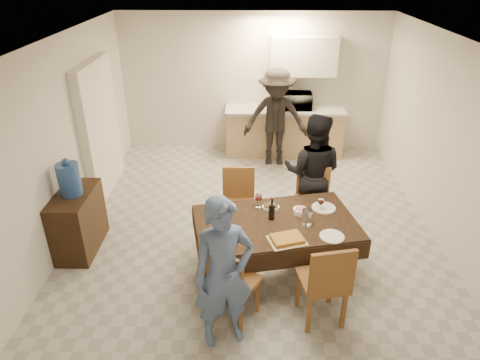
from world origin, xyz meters
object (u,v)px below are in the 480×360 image
object	(u,v)px
microwave	(297,101)
person_far	(312,172)
dining_table	(276,224)
water_jug	(69,179)
console	(78,221)
wine_bottle	(272,209)
savoury_tart	(287,239)
person_kitchen	(276,118)
water_pitcher	(307,217)
person_near	(224,274)

from	to	relation	value
microwave	person_far	bearing A→B (deg)	89.71
dining_table	microwave	bearing A→B (deg)	69.27
person_far	water_jug	bearing A→B (deg)	27.58
dining_table	console	bearing A→B (deg)	158.84
wine_bottle	savoury_tart	world-z (taller)	wine_bottle
dining_table	person_far	bearing A→B (deg)	50.58
water_jug	person_kitchen	size ratio (longest dim) A/B	0.23
water_pitcher	wine_bottle	bearing A→B (deg)	165.96
water_jug	microwave	bearing A→B (deg)	45.54
console	person_far	world-z (taller)	person_far
microwave	dining_table	bearing A→B (deg)	81.04
dining_table	microwave	world-z (taller)	microwave
water_pitcher	microwave	bearing A→B (deg)	86.64
wine_bottle	water_pitcher	world-z (taller)	wine_bottle
console	person_kitchen	distance (m)	3.84
water_jug	water_pitcher	size ratio (longest dim) A/B	2.20
dining_table	console	world-z (taller)	console
microwave	person_kitchen	xyz separation A→B (m)	(-0.41, -0.45, -0.18)
wine_bottle	person_kitchen	xyz separation A→B (m)	(0.21, 3.07, 0.02)
person_kitchen	person_far	bearing A→B (deg)	-79.22
console	water_pitcher	world-z (taller)	water_pitcher
console	dining_table	bearing A→B (deg)	-9.38
water_jug	savoury_tart	distance (m)	2.76
water_jug	water_pitcher	distance (m)	2.92
water_jug	wine_bottle	xyz separation A→B (m)	(2.48, -0.37, -0.16)
savoury_tart	console	bearing A→B (deg)	163.12
savoury_tart	person_far	world-z (taller)	person_far
water_jug	person_kitchen	xyz separation A→B (m)	(2.68, 2.70, -0.14)
wine_bottle	microwave	distance (m)	3.58
person_near	person_far	bearing A→B (deg)	42.76
wine_bottle	dining_table	bearing A→B (deg)	-45.00
water_jug	microwave	size ratio (longest dim) A/B	0.74
wine_bottle	microwave	bearing A→B (deg)	80.12
water_pitcher	microwave	xyz separation A→B (m)	(0.21, 3.62, 0.24)
console	person_near	xyz separation A→B (m)	(1.98, -1.47, 0.40)
water_jug	dining_table	bearing A→B (deg)	-9.38
dining_table	console	distance (m)	2.58
console	person_kitchen	xyz separation A→B (m)	(2.68, 2.70, 0.47)
dining_table	person_near	size ratio (longest dim) A/B	1.25
dining_table	person_kitchen	xyz separation A→B (m)	(0.16, 3.12, 0.19)
dining_table	person_near	world-z (taller)	person_near
person_kitchen	microwave	bearing A→B (deg)	47.91
person_near	person_kitchen	xyz separation A→B (m)	(0.71, 4.17, 0.07)
dining_table	savoury_tart	distance (m)	0.40
microwave	person_near	world-z (taller)	person_near
dining_table	savoury_tart	size ratio (longest dim) A/B	5.23
dining_table	person_far	xyz separation A→B (m)	(0.55, 1.05, 0.15)
dining_table	water_pitcher	xyz separation A→B (m)	(0.35, -0.05, 0.13)
console	microwave	size ratio (longest dim) A/B	1.61
person_far	person_near	bearing A→B (deg)	78.33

